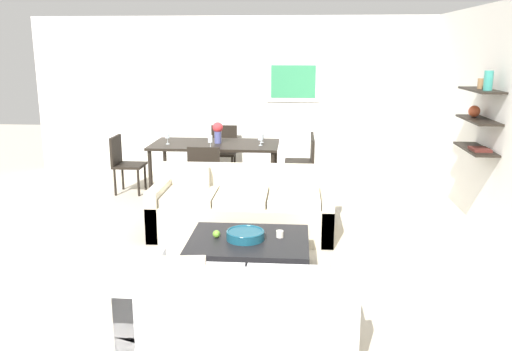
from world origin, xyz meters
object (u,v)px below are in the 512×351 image
at_px(sofa_beige, 242,210).
at_px(dining_chair_right_far, 305,157).
at_px(decorative_bowl, 245,235).
at_px(wine_glass_left_near, 167,136).
at_px(dining_chair_left_near, 124,161).
at_px(dining_table, 215,147).
at_px(wine_glass_right_near, 261,138).
at_px(apple_on_coffee_table, 216,234).
at_px(centerpiece_vase, 218,131).
at_px(wine_glass_right_far, 262,135).
at_px(loveseat_white, 240,315).
at_px(wine_glass_head, 219,131).
at_px(coffee_table, 249,257).
at_px(candle_jar, 280,234).
at_px(dining_chair_foot, 205,172).
at_px(wine_glass_foot, 210,140).
at_px(dining_chair_right_near, 305,164).
at_px(dining_chair_head, 223,148).

height_order(sofa_beige, dining_chair_right_far, dining_chair_right_far).
xyz_separation_m(decorative_bowl, wine_glass_left_near, (-1.48, 3.03, 0.44)).
height_order(sofa_beige, wine_glass_left_near, wine_glass_left_near).
distance_m(decorative_bowl, dining_chair_left_near, 3.63).
bearing_deg(dining_table, wine_glass_right_near, -9.95).
relative_size(apple_on_coffee_table, dining_table, 0.04).
bearing_deg(centerpiece_vase, dining_chair_right_far, 8.76).
bearing_deg(wine_glass_right_far, loveseat_white, -88.03).
distance_m(decorative_bowl, wine_glass_head, 3.70).
distance_m(dining_chair_right_far, centerpiece_vase, 1.42).
bearing_deg(coffee_table, candle_jar, 13.26).
height_order(decorative_bowl, dining_chair_foot, dining_chair_foot).
bearing_deg(candle_jar, wine_glass_right_far, 97.08).
relative_size(loveseat_white, dining_chair_left_near, 1.83).
bearing_deg(wine_glass_foot, wine_glass_right_far, 38.66).
distance_m(sofa_beige, coffee_table, 1.24).
distance_m(loveseat_white, centerpiece_vase, 4.62).
distance_m(wine_glass_left_near, wine_glass_right_far, 1.44).
height_order(candle_jar, dining_chair_right_far, dining_chair_right_far).
distance_m(wine_glass_right_near, wine_glass_right_far, 0.25).
height_order(loveseat_white, dining_chair_right_near, dining_chair_right_near).
distance_m(dining_chair_head, wine_glass_foot, 1.40).
height_order(loveseat_white, dining_chair_right_far, dining_chair_right_far).
relative_size(dining_chair_right_near, centerpiece_vase, 2.73).
height_order(decorative_bowl, centerpiece_vase, centerpiece_vase).
bearing_deg(wine_glass_head, dining_table, -90.00).
relative_size(sofa_beige, dining_chair_head, 2.41).
distance_m(decorative_bowl, centerpiece_vase, 3.30).
bearing_deg(dining_chair_foot, dining_chair_right_near, 26.41).
distance_m(dining_chair_right_near, wine_glass_foot, 1.44).
relative_size(candle_jar, dining_chair_right_near, 0.08).
distance_m(sofa_beige, dining_chair_foot, 1.19).
height_order(loveseat_white, wine_glass_right_near, wine_glass_right_near).
distance_m(dining_table, dining_chair_left_near, 1.41).
xyz_separation_m(decorative_bowl, dining_table, (-0.78, 3.15, 0.26)).
relative_size(candle_jar, dining_chair_head, 0.08).
height_order(apple_on_coffee_table, dining_table, dining_table).
height_order(candle_jar, centerpiece_vase, centerpiece_vase).
bearing_deg(decorative_bowl, centerpiece_vase, 103.03).
distance_m(sofa_beige, wine_glass_head, 2.50).
relative_size(sofa_beige, wine_glass_head, 11.68).
height_order(wine_glass_left_near, centerpiece_vase, centerpiece_vase).
bearing_deg(wine_glass_foot, dining_chair_foot, -90.00).
height_order(dining_table, wine_glass_right_far, wine_glass_right_far).
distance_m(dining_chair_right_near, wine_glass_left_near, 2.12).
xyz_separation_m(dining_chair_foot, wine_glass_right_far, (0.71, 1.03, 0.36)).
distance_m(apple_on_coffee_table, wine_glass_foot, 2.77).
distance_m(loveseat_white, decorative_bowl, 1.34).
relative_size(dining_table, wine_glass_foot, 10.17).
relative_size(dining_chair_right_far, dining_chair_head, 1.00).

